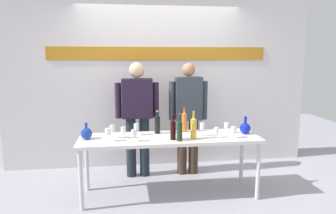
{
  "coord_description": "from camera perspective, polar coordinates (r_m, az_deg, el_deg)",
  "views": [
    {
      "loc": [
        -0.52,
        -3.68,
        1.74
      ],
      "look_at": [
        0.0,
        0.15,
        1.11
      ],
      "focal_mm": 33.15,
      "sensor_mm": 36.0,
      "label": 1
    }
  ],
  "objects": [
    {
      "name": "ground_plane",
      "position": [
        4.1,
        0.29,
        -15.77
      ],
      "size": [
        10.0,
        10.0,
        0.0
      ],
      "primitive_type": "plane",
      "color": "#9F9EAA"
    },
    {
      "name": "back_wall",
      "position": [
        4.91,
        -1.65,
        6.54
      ],
      "size": [
        4.82,
        0.11,
        3.0
      ],
      "color": "silver",
      "rests_on": "ground"
    },
    {
      "name": "display_table",
      "position": [
        3.86,
        0.3,
        -6.39
      ],
      "size": [
        2.22,
        0.65,
        0.76
      ],
      "color": "silver",
      "rests_on": "ground"
    },
    {
      "name": "decanter_blue_left",
      "position": [
        3.85,
        -14.78,
        -4.69
      ],
      "size": [
        0.14,
        0.14,
        0.2
      ],
      "color": "navy",
      "rests_on": "display_table"
    },
    {
      "name": "decanter_blue_right",
      "position": [
        4.1,
        14.0,
        -3.76
      ],
      "size": [
        0.14,
        0.14,
        0.22
      ],
      "color": "#101FB5",
      "rests_on": "display_table"
    },
    {
      "name": "presenter_left",
      "position": [
        4.45,
        -5.67,
        -0.87
      ],
      "size": [
        0.62,
        0.22,
        1.66
      ],
      "color": "black",
      "rests_on": "ground"
    },
    {
      "name": "presenter_right",
      "position": [
        4.54,
        3.71,
        -1.0
      ],
      "size": [
        0.57,
        0.22,
        1.65
      ],
      "color": "#3D2A20",
      "rests_on": "ground"
    },
    {
      "name": "wine_bottle_0",
      "position": [
        3.64,
        2.13,
        -4.17
      ],
      "size": [
        0.07,
        0.07,
        0.32
      ],
      "color": "black",
      "rests_on": "display_table"
    },
    {
      "name": "wine_bottle_1",
      "position": [
        4.08,
        3.01,
        -2.6
      ],
      "size": [
        0.07,
        0.07,
        0.32
      ],
      "color": "orange",
      "rests_on": "display_table"
    },
    {
      "name": "wine_bottle_2",
      "position": [
        3.98,
        -1.97,
        -3.03
      ],
      "size": [
        0.07,
        0.07,
        0.3
      ],
      "color": "black",
      "rests_on": "display_table"
    },
    {
      "name": "wine_bottle_3",
      "position": [
        3.73,
        4.7,
        -3.76
      ],
      "size": [
        0.07,
        0.07,
        0.34
      ],
      "color": "gold",
      "rests_on": "display_table"
    },
    {
      "name": "wine_bottle_4",
      "position": [
        3.69,
        0.94,
        -4.02
      ],
      "size": [
        0.07,
        0.07,
        0.3
      ],
      "color": "black",
      "rests_on": "display_table"
    },
    {
      "name": "wine_glass_left_0",
      "position": [
        3.79,
        -8.22,
        -4.27
      ],
      "size": [
        0.06,
        0.06,
        0.14
      ],
      "color": "white",
      "rests_on": "display_table"
    },
    {
      "name": "wine_glass_left_1",
      "position": [
        3.64,
        -6.32,
        -4.82
      ],
      "size": [
        0.06,
        0.06,
        0.14
      ],
      "color": "white",
      "rests_on": "display_table"
    },
    {
      "name": "wine_glass_left_2",
      "position": [
        3.82,
        -10.23,
        -4.02
      ],
      "size": [
        0.06,
        0.06,
        0.16
      ],
      "color": "white",
      "rests_on": "display_table"
    },
    {
      "name": "wine_glass_left_3",
      "position": [
        3.68,
        -10.99,
        -4.49
      ],
      "size": [
        0.07,
        0.07,
        0.16
      ],
      "color": "white",
      "rests_on": "display_table"
    },
    {
      "name": "wine_glass_left_4",
      "position": [
        3.91,
        -5.87,
        -3.65
      ],
      "size": [
        0.06,
        0.06,
        0.15
      ],
      "color": "white",
      "rests_on": "display_table"
    },
    {
      "name": "wine_glass_right_0",
      "position": [
        3.85,
        11.97,
        -4.13
      ],
      "size": [
        0.06,
        0.06,
        0.14
      ],
      "color": "white",
      "rests_on": "display_table"
    },
    {
      "name": "wine_glass_right_1",
      "position": [
        3.82,
        8.86,
        -4.31
      ],
      "size": [
        0.06,
        0.06,
        0.13
      ],
      "color": "white",
      "rests_on": "display_table"
    },
    {
      "name": "wine_glass_right_2",
      "position": [
        3.88,
        6.36,
        -3.63
      ],
      "size": [
        0.06,
        0.06,
        0.17
      ],
      "color": "white",
      "rests_on": "display_table"
    },
    {
      "name": "wine_glass_right_3",
      "position": [
        4.06,
        10.73,
        -3.4
      ],
      "size": [
        0.06,
        0.06,
        0.14
      ],
      "color": "white",
      "rests_on": "display_table"
    }
  ]
}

